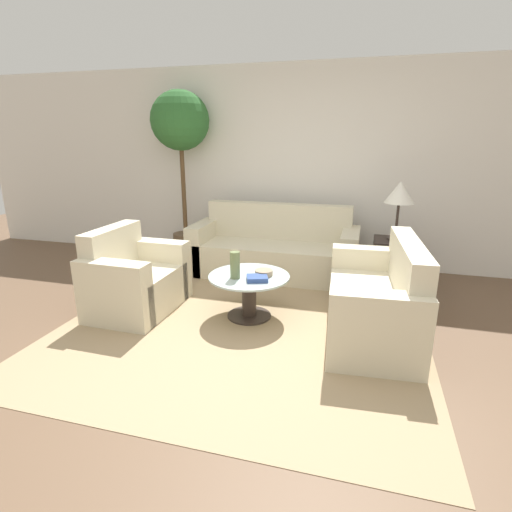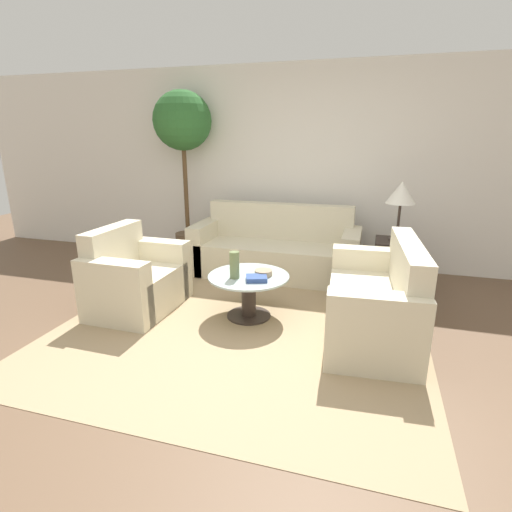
{
  "view_description": "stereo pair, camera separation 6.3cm",
  "coord_description": "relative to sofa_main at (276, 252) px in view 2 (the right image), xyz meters",
  "views": [
    {
      "loc": [
        0.93,
        -2.64,
        1.7
      ],
      "look_at": [
        -0.09,
        1.05,
        0.55
      ],
      "focal_mm": 28.0,
      "sensor_mm": 36.0,
      "label": 1
    },
    {
      "loc": [
        0.99,
        -2.63,
        1.7
      ],
      "look_at": [
        -0.09,
        1.05,
        0.55
      ],
      "focal_mm": 28.0,
      "sensor_mm": 36.0,
      "label": 2
    }
  ],
  "objects": [
    {
      "name": "sofa_main",
      "position": [
        0.0,
        0.0,
        0.0
      ],
      "size": [
        2.07,
        0.77,
        0.87
      ],
      "color": "beige",
      "rests_on": "ground_plane"
    },
    {
      "name": "rug",
      "position": [
        0.05,
        -1.33,
        -0.29
      ],
      "size": [
        3.27,
        3.51,
        0.01
      ],
      "color": "tan",
      "rests_on": "ground_plane"
    },
    {
      "name": "ground_plane",
      "position": [
        0.15,
        -2.13,
        -0.29
      ],
      "size": [
        14.0,
        14.0,
        0.0
      ],
      "primitive_type": "plane",
      "color": "brown"
    },
    {
      "name": "coffee_table",
      "position": [
        0.05,
        -1.33,
        -0.01
      ],
      "size": [
        0.78,
        0.78,
        0.43
      ],
      "color": "#332823",
      "rests_on": "ground_plane"
    },
    {
      "name": "potted_plant",
      "position": [
        -1.37,
        0.31,
        1.44
      ],
      "size": [
        0.78,
        0.78,
        2.29
      ],
      "color": "brown",
      "rests_on": "ground_plane"
    },
    {
      "name": "side_table",
      "position": [
        1.42,
        -0.16,
        0.0
      ],
      "size": [
        0.45,
        0.45,
        0.58
      ],
      "color": "#332823",
      "rests_on": "ground_plane"
    },
    {
      "name": "armchair",
      "position": [
        -1.13,
        -1.46,
        0.0
      ],
      "size": [
        0.72,
        1.0,
        0.84
      ],
      "rotation": [
        0.0,
        0.0,
        1.55
      ],
      "color": "beige",
      "rests_on": "ground_plane"
    },
    {
      "name": "vase",
      "position": [
        -0.05,
        -1.44,
        0.27
      ],
      "size": [
        0.09,
        0.09,
        0.26
      ],
      "color": "#6B7A4C",
      "rests_on": "coffee_table"
    },
    {
      "name": "book_stack",
      "position": [
        0.17,
        -1.45,
        0.16
      ],
      "size": [
        0.23,
        0.21,
        0.04
      ],
      "rotation": [
        0.0,
        0.0,
        0.33
      ],
      "color": "#334C8C",
      "rests_on": "coffee_table"
    },
    {
      "name": "wall_back",
      "position": [
        0.15,
        0.61,
        1.01
      ],
      "size": [
        10.0,
        0.06,
        2.6
      ],
      "color": "white",
      "rests_on": "ground_plane"
    },
    {
      "name": "bowl",
      "position": [
        0.19,
        -1.29,
        0.17
      ],
      "size": [
        0.17,
        0.17,
        0.05
      ],
      "color": "gray",
      "rests_on": "coffee_table"
    },
    {
      "name": "loveseat",
      "position": [
        1.26,
        -1.36,
        0.0
      ],
      "size": [
        0.83,
        1.5,
        0.86
      ],
      "rotation": [
        0.0,
        0.0,
        -1.5
      ],
      "color": "beige",
      "rests_on": "ground_plane"
    },
    {
      "name": "table_lamp",
      "position": [
        1.42,
        -0.16,
        0.81
      ],
      "size": [
        0.32,
        0.32,
        0.65
      ],
      "color": "#332823",
      "rests_on": "side_table"
    }
  ]
}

